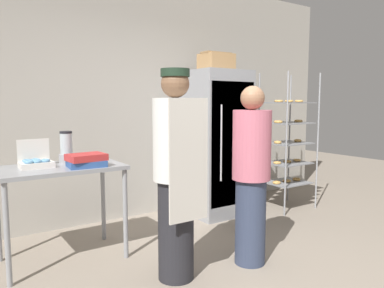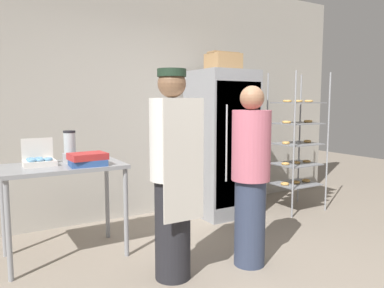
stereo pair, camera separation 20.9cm
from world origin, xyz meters
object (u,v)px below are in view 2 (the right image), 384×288
Objects in this scene: cardboard_storage_box at (223,62)px; person_customer at (251,175)px; donut_box at (39,161)px; binder_stack at (88,159)px; baking_rack at (297,143)px; blender_pitcher at (70,148)px; refrigerator at (222,143)px; person_baker at (173,172)px.

cardboard_storage_box is 0.24× the size of person_customer.
cardboard_storage_box reaches higher than donut_box.
cardboard_storage_box is at bearing 16.72° from binder_stack.
baking_rack reaches higher than blender_pitcher.
person_customer is at bearing -42.26° from blender_pitcher.
donut_box is 0.72× the size of cardboard_storage_box.
refrigerator reaches higher than blender_pitcher.
donut_box is 0.44m from binder_stack.
binder_stack is (0.38, -0.21, 0.01)m from donut_box.
cardboard_storage_box is at bearing 42.91° from person_baker.
person_baker reaches higher than person_customer.
binder_stack is at bearing 144.49° from person_customer.
binder_stack is 2.21m from cardboard_storage_box.
refrigerator reaches higher than baking_rack.
baking_rack is 1.15× the size of person_customer.
refrigerator is 1.03m from cardboard_storage_box.
baking_rack reaches higher than binder_stack.
refrigerator reaches higher than donut_box.
refrigerator is 1.56m from person_customer.
donut_box is at bearing -160.34° from blender_pitcher.
cardboard_storage_box is at bearing 7.35° from blender_pitcher.
person_baker is at bearing 170.73° from person_customer.
blender_pitcher is at bearing 177.66° from baking_rack.
blender_pitcher is (-1.95, -0.25, 0.09)m from refrigerator.
donut_box is 2.51m from cardboard_storage_box.
person_baker is at bearing -136.85° from refrigerator.
donut_box reaches higher than binder_stack.
refrigerator is at bearing 8.96° from donut_box.
baking_rack is 1.94m from person_customer.
person_customer is at bearing -35.51° from binder_stack.
binder_stack is at bearing -176.11° from baking_rack.
donut_box is at bearing -171.04° from refrigerator.
baking_rack is (0.96, -0.37, -0.02)m from refrigerator.
binder_stack is (-2.82, -0.19, 0.03)m from baking_rack.
refrigerator is at bearing 64.48° from person_customer.
refrigerator is at bearing -162.78° from cardboard_storage_box.
baking_rack is 2.52m from person_baker.
baking_rack is 6.08× the size of blender_pitcher.
blender_pitcher is 0.90× the size of binder_stack.
blender_pitcher is 1.20m from person_baker.
blender_pitcher is at bearing 105.58° from binder_stack.
person_customer is (-0.67, -1.41, -0.11)m from refrigerator.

